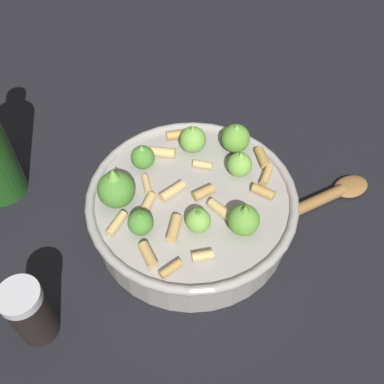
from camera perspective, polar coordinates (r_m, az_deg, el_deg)
ground_plane at (r=0.59m, az=-0.00°, el=-4.03°), size 2.40×2.40×0.00m
cooking_pan at (r=0.56m, az=-0.09°, el=-1.77°), size 0.26×0.26×0.12m
pepper_shaker at (r=0.51m, az=-20.01°, el=-14.26°), size 0.04×0.04×0.09m
wooden_spoon at (r=0.61m, az=13.48°, el=-2.19°), size 0.24×0.15×0.02m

